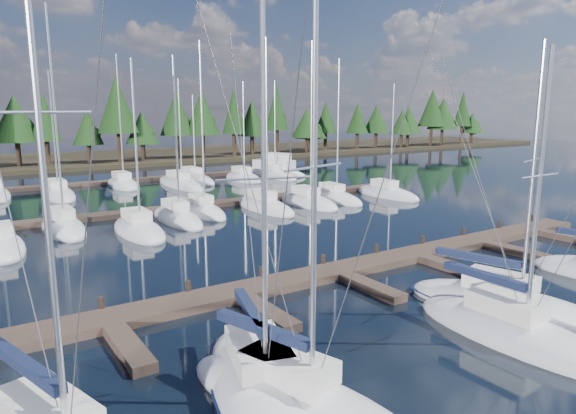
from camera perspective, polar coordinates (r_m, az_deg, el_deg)
ground at (r=38.03m, az=-6.13°, el=-2.72°), size 260.00×260.00×0.00m
far_shore at (r=94.86m, az=-22.97°, el=4.82°), size 220.00×30.00×0.60m
main_dock at (r=27.72m, az=5.98°, el=-7.47°), size 44.00×6.13×0.90m
back_docks at (r=55.84m, az=-15.34°, el=1.52°), size 50.00×21.80×0.40m
front_sailboat_1 at (r=17.10m, az=-2.91°, el=-19.45°), size 5.64×9.88×12.67m
front_sailboat_2 at (r=16.31m, az=1.24°, el=-21.03°), size 5.23×9.22×13.41m
front_sailboat_3 at (r=22.36m, az=23.76°, el=-12.78°), size 2.90×8.91×11.87m
front_sailboat_4 at (r=25.11m, az=23.31°, el=-10.16°), size 5.59×10.05×12.41m
back_sailboat_rows at (r=52.10m, az=-13.59°, el=1.03°), size 44.26×32.73×16.73m
motor_yacht_right at (r=69.77m, az=-1.54°, el=3.99°), size 7.10×10.39×4.96m
tree_line at (r=84.68m, az=-22.59°, el=9.06°), size 187.32×11.88×13.99m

